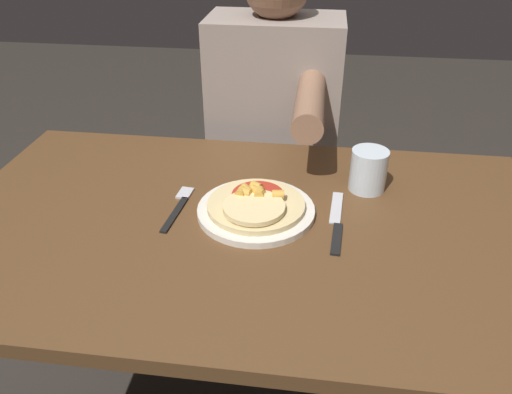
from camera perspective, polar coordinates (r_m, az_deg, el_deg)
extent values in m
cube|color=brown|center=(1.02, -1.09, -3.43)|extent=(1.23, 0.73, 0.03)
cylinder|color=brown|center=(1.64, -18.95, -6.74)|extent=(0.06, 0.06, 0.74)
cylinder|color=brown|center=(1.55, 21.98, -10.02)|extent=(0.06, 0.06, 0.74)
cylinder|color=silver|center=(1.02, 0.00, -1.57)|extent=(0.24, 0.24, 0.01)
cylinder|color=#E0C689|center=(1.02, 0.00, -0.96)|extent=(0.20, 0.20, 0.01)
cylinder|color=#B22D1E|center=(1.04, 0.22, 0.28)|extent=(0.11, 0.11, 0.00)
cylinder|color=beige|center=(0.98, -0.25, -1.27)|extent=(0.12, 0.12, 0.01)
cylinder|color=gold|center=(1.02, 0.37, 0.44)|extent=(0.02, 0.03, 0.02)
cylinder|color=gold|center=(1.02, -1.73, 0.50)|extent=(0.02, 0.03, 0.02)
cylinder|color=gold|center=(1.02, 2.54, 0.26)|extent=(0.03, 0.02, 0.02)
cylinder|color=gold|center=(1.03, -1.08, 0.79)|extent=(0.03, 0.03, 0.02)
cylinder|color=gold|center=(1.02, -1.25, 0.51)|extent=(0.03, 0.03, 0.02)
cylinder|color=gold|center=(1.04, 0.03, 1.18)|extent=(0.03, 0.03, 0.02)
cylinder|color=gold|center=(1.03, 0.18, 0.61)|extent=(0.04, 0.03, 0.02)
cube|color=black|center=(1.03, -9.33, -2.07)|extent=(0.03, 0.13, 0.00)
cube|color=silver|center=(1.10, -8.11, 0.44)|extent=(0.03, 0.05, 0.00)
cube|color=black|center=(0.96, 9.20, -4.74)|extent=(0.02, 0.10, 0.00)
cube|color=silver|center=(1.06, 9.17, -1.21)|extent=(0.03, 0.12, 0.00)
cylinder|color=silver|center=(1.12, 12.72, 3.01)|extent=(0.08, 0.08, 0.09)
cylinder|color=#2D2D38|center=(1.76, -1.06, -6.11)|extent=(0.11, 0.11, 0.53)
cylinder|color=#2D2D38|center=(1.74, 4.39, -6.54)|extent=(0.11, 0.11, 0.53)
cube|color=gray|center=(1.48, 1.97, 9.94)|extent=(0.37, 0.22, 0.52)
cylinder|color=#8E664C|center=(1.19, 6.18, 10.53)|extent=(0.07, 0.30, 0.07)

